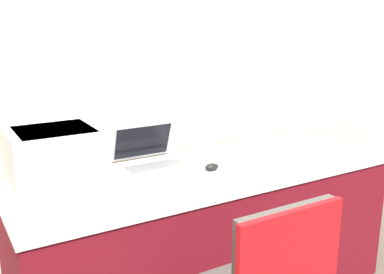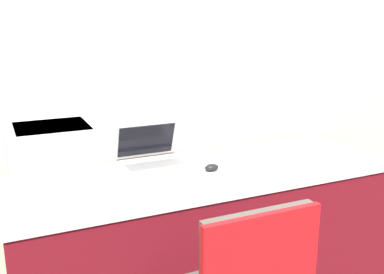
{
  "view_description": "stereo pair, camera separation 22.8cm",
  "coord_description": "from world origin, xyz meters",
  "px_view_note": "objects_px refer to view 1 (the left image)",
  "views": [
    {
      "loc": [
        -1.19,
        -1.52,
        1.49
      ],
      "look_at": [
        -0.07,
        0.38,
        0.91
      ],
      "focal_mm": 42.0,
      "sensor_mm": 36.0,
      "label": 1
    },
    {
      "loc": [
        -0.99,
        -1.62,
        1.49
      ],
      "look_at": [
        -0.07,
        0.38,
        0.91
      ],
      "focal_mm": 42.0,
      "sensor_mm": 36.0,
      "label": 2
    }
  ],
  "objects_px": {
    "laptop_left": "(150,157)",
    "coffee_cup": "(207,158)",
    "external_keyboard": "(169,179)",
    "printer": "(54,157)",
    "mouse": "(212,167)"
  },
  "relations": [
    {
      "from": "external_keyboard",
      "to": "coffee_cup",
      "type": "xyz_separation_m",
      "value": [
        0.28,
        0.09,
        0.04
      ]
    },
    {
      "from": "laptop_left",
      "to": "mouse",
      "type": "height_order",
      "value": "laptop_left"
    },
    {
      "from": "laptop_left",
      "to": "coffee_cup",
      "type": "relative_size",
      "value": 3.48
    },
    {
      "from": "printer",
      "to": "laptop_left",
      "type": "distance_m",
      "value": 0.55
    },
    {
      "from": "laptop_left",
      "to": "printer",
      "type": "bearing_deg",
      "value": -168.27
    },
    {
      "from": "external_keyboard",
      "to": "laptop_left",
      "type": "bearing_deg",
      "value": 85.24
    },
    {
      "from": "mouse",
      "to": "coffee_cup",
      "type": "bearing_deg",
      "value": 80.23
    },
    {
      "from": "coffee_cup",
      "to": "mouse",
      "type": "bearing_deg",
      "value": -99.77
    },
    {
      "from": "external_keyboard",
      "to": "mouse",
      "type": "height_order",
      "value": "mouse"
    },
    {
      "from": "printer",
      "to": "mouse",
      "type": "height_order",
      "value": "printer"
    },
    {
      "from": "laptop_left",
      "to": "external_keyboard",
      "type": "relative_size",
      "value": 0.88
    },
    {
      "from": "printer",
      "to": "laptop_left",
      "type": "height_order",
      "value": "printer"
    },
    {
      "from": "laptop_left",
      "to": "external_keyboard",
      "type": "xyz_separation_m",
      "value": [
        -0.02,
        -0.25,
        -0.04
      ]
    },
    {
      "from": "laptop_left",
      "to": "coffee_cup",
      "type": "xyz_separation_m",
      "value": [
        0.26,
        -0.17,
        0.0
      ]
    },
    {
      "from": "printer",
      "to": "external_keyboard",
      "type": "relative_size",
      "value": 0.99
    }
  ]
}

